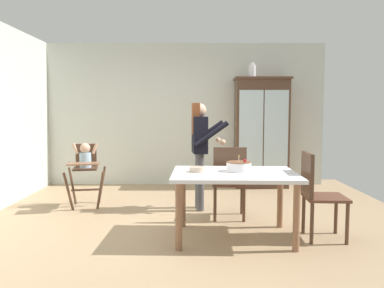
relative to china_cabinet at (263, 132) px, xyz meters
The scene contains 11 objects.
ground_plane 2.95m from the china_cabinet, 121.26° to the right, with size 6.24×6.24×0.00m, color tan.
wall_back 1.50m from the china_cabinet, 169.60° to the left, with size 5.32×0.06×2.70m, color silver.
china_cabinet is the anchor object (origin of this frame).
ceramic_vase 1.14m from the china_cabinet, behind, with size 0.13×0.13×0.27m.
high_chair_with_toddler 3.25m from the china_cabinet, 152.61° to the right, with size 0.67×0.76×0.95m.
adult_person 2.02m from the china_cabinet, 125.62° to the right, with size 0.53×0.51×1.53m.
dining_table 3.03m from the china_cabinet, 105.88° to the right, with size 1.39×1.02×0.74m.
birthday_cake 2.92m from the china_cabinet, 105.20° to the right, with size 0.28×0.28×0.19m.
serving_bowl 3.11m from the china_cabinet, 113.39° to the right, with size 0.18×0.18×0.06m, color #C6AD93.
dining_chair_far_side 2.37m from the china_cabinet, 110.29° to the right, with size 0.46×0.46×0.96m.
dining_chair_right_end 2.95m from the china_cabinet, 88.44° to the right, with size 0.46×0.46×0.96m.
Camera 1 is at (0.15, -4.67, 1.41)m, focal length 35.50 mm.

